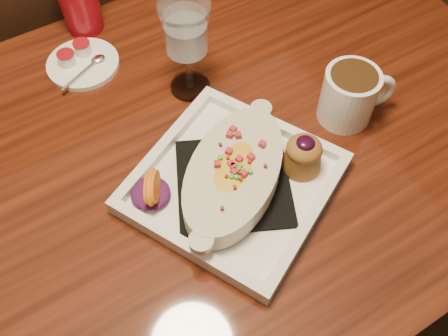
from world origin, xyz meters
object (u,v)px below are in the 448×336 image
table (163,194)px  goblet (186,34)px  saucer (81,62)px  coffee_mug (351,94)px  chair_far (62,55)px  plate (237,176)px

table → goblet: 0.30m
table → saucer: saucer is taller
coffee_mug → saucer: (-0.37, 0.38, -0.05)m
goblet → coffee_mug: bearing=-44.9°
coffee_mug → goblet: (-0.21, 0.21, 0.08)m
chair_far → coffee_mug: bearing=116.3°
coffee_mug → saucer: size_ratio=0.95×
goblet → saucer: (-0.16, 0.17, -0.12)m
saucer → coffee_mug: bearing=-45.7°
saucer → plate: bearing=-74.5°
goblet → table: bearing=-137.0°
table → saucer: size_ratio=10.43×
goblet → saucer: bearing=133.3°
chair_far → goblet: size_ratio=4.87×
table → plate: plate is taller
table → coffee_mug: (0.35, -0.08, 0.15)m
plate → saucer: size_ratio=2.77×
plate → saucer: bearing=78.9°
plate → coffee_mug: 0.26m
table → coffee_mug: size_ratio=11.00×
chair_far → plate: size_ratio=2.33×
chair_far → goblet: bearing=105.6°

